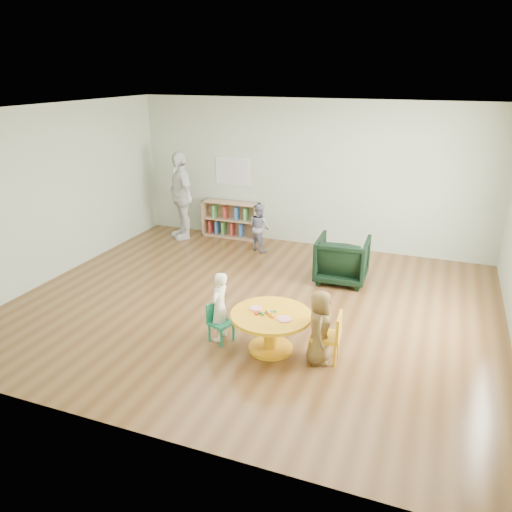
# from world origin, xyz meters

# --- Properties ---
(room) EXTENTS (7.10, 7.00, 2.80)m
(room) POSITION_xyz_m (0.01, 0.00, 1.89)
(room) COLOR brown
(room) RESTS_ON ground
(activity_table) EXTENTS (1.00, 1.00, 0.54)m
(activity_table) POSITION_xyz_m (0.66, -1.10, 0.35)
(activity_table) COLOR #F2AB14
(activity_table) RESTS_ON ground
(kid_chair_left) EXTENTS (0.36, 0.36, 0.51)m
(kid_chair_left) POSITION_xyz_m (-0.04, -1.10, 0.28)
(kid_chair_left) COLOR #17805A
(kid_chair_left) RESTS_ON ground
(kid_chair_right) EXTENTS (0.35, 0.35, 0.61)m
(kid_chair_right) POSITION_xyz_m (1.40, -1.06, 0.33)
(kid_chair_right) COLOR #F2AB14
(kid_chair_right) RESTS_ON ground
(bookshelf) EXTENTS (1.20, 0.30, 0.75)m
(bookshelf) POSITION_xyz_m (-1.61, 2.86, 0.37)
(bookshelf) COLOR #A67F5C
(bookshelf) RESTS_ON ground
(alphabet_poster) EXTENTS (0.74, 0.01, 0.54)m
(alphabet_poster) POSITION_xyz_m (-1.60, 2.98, 1.35)
(alphabet_poster) COLOR white
(alphabet_poster) RESTS_ON ground
(armchair) EXTENTS (0.84, 0.86, 0.76)m
(armchair) POSITION_xyz_m (1.03, 1.36, 0.38)
(armchair) COLOR black
(armchair) RESTS_ON ground
(child_left) EXTENTS (0.24, 0.35, 0.92)m
(child_left) POSITION_xyz_m (-0.04, -1.08, 0.46)
(child_left) COLOR white
(child_left) RESTS_ON ground
(child_right) EXTENTS (0.37, 0.49, 0.91)m
(child_right) POSITION_xyz_m (1.28, -1.14, 0.46)
(child_right) COLOR gold
(child_right) RESTS_ON ground
(toddler) EXTENTS (0.56, 0.53, 0.92)m
(toddler) POSITION_xyz_m (-0.76, 2.28, 0.46)
(toddler) COLOR #1A1A41
(toddler) RESTS_ON ground
(adult_caretaker) EXTENTS (1.07, 1.02, 1.78)m
(adult_caretaker) POSITION_xyz_m (-2.53, 2.44, 0.89)
(adult_caretaker) COLOR white
(adult_caretaker) RESTS_ON ground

